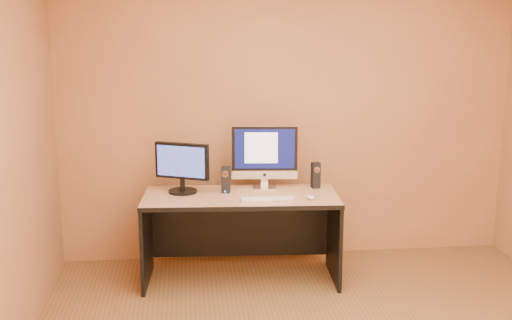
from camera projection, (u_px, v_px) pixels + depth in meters
name	position (u px, v px, depth m)	size (l,w,h in m)	color
walls	(342.00, 161.00, 3.69)	(4.00, 4.00, 2.60)	#AA7644
desk	(241.00, 238.00, 5.22)	(1.56, 0.68, 0.72)	tan
imac	(265.00, 157.00, 5.32)	(0.56, 0.21, 0.54)	silver
second_monitor	(182.00, 168.00, 5.19)	(0.47, 0.23, 0.41)	black
speaker_left	(226.00, 180.00, 5.21)	(0.07, 0.07, 0.21)	black
speaker_right	(316.00, 175.00, 5.36)	(0.07, 0.07, 0.21)	black
keyboard	(267.00, 199.00, 5.01)	(0.42, 0.11, 0.02)	silver
mouse	(311.00, 197.00, 5.03)	(0.06, 0.10, 0.04)	silver
cable_a	(269.00, 185.00, 5.47)	(0.01, 0.01, 0.21)	black
cable_b	(263.00, 186.00, 5.43)	(0.01, 0.01, 0.18)	black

